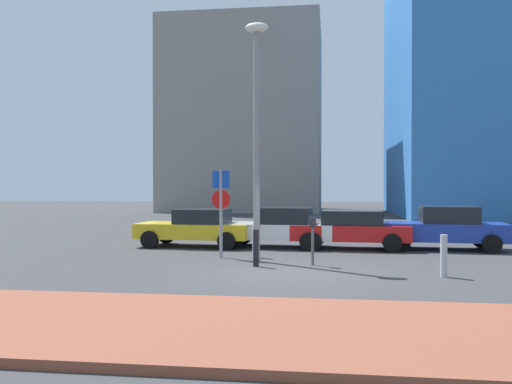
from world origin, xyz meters
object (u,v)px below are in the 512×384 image
street_lamp (257,121)px  traffic_bollard_mid (444,256)px  parked_car_white (279,227)px  traffic_bollard_far (255,241)px  parked_car_blue (444,228)px  parked_car_red (351,229)px  traffic_bollard_near (256,248)px  parking_meter (313,234)px  parked_car_yellow (197,227)px  parking_sign_post (221,202)px

street_lamp → traffic_bollard_mid: 6.53m
parked_car_white → traffic_bollard_far: size_ratio=4.10×
parked_car_blue → street_lamp: 8.00m
parked_car_red → traffic_bollard_near: (-2.79, -4.62, -0.21)m
parked_car_blue → parking_meter: bearing=-135.6°
parked_car_yellow → traffic_bollard_mid: (7.69, -5.72, -0.20)m
parking_sign_post → traffic_bollard_far: size_ratio=2.66×
parking_meter → traffic_bollard_mid: size_ratio=1.30×
traffic_bollard_mid → street_lamp: bearing=156.6°
parked_car_blue → street_lamp: bearing=-148.4°
parked_car_yellow → parked_car_red: (5.62, 0.01, 0.01)m
traffic_bollard_near → traffic_bollard_far: (-0.28, 1.90, 0.00)m
street_lamp → traffic_bollard_near: 3.81m
parked_car_blue → street_lamp: (-6.16, -3.80, 3.41)m
parked_car_yellow → parking_meter: (4.40, -4.16, 0.17)m
parked_car_blue → traffic_bollard_near: size_ratio=4.25×
parking_sign_post → parking_meter: bearing=-23.4°
street_lamp → traffic_bollard_mid: size_ratio=6.77×
parking_sign_post → parking_meter: 3.28m
parked_car_yellow → parked_car_blue: parked_car_blue is taller
parked_car_white → parked_car_red: (2.58, -0.19, -0.02)m
parked_car_red → traffic_bollard_far: 4.10m
parked_car_blue → traffic_bollard_mid: (-1.19, -5.94, -0.25)m
parked_car_yellow → traffic_bollard_near: bearing=-58.4°
parked_car_blue → traffic_bollard_far: size_ratio=4.23×
parked_car_blue → parked_car_yellow: bearing=-178.6°
parking_meter → traffic_bollard_near: 1.67m
parked_car_red → parking_meter: size_ratio=3.07×
parked_car_red → parked_car_blue: (3.26, 0.22, 0.05)m
parked_car_blue → street_lamp: street_lamp is taller
parked_car_blue → traffic_bollard_far: bearing=-155.1°
parked_car_yellow → parking_meter: bearing=-43.4°
parked_car_white → traffic_bollard_near: parked_car_white is taller
traffic_bollard_far → parked_car_red: bearing=41.5°
parked_car_white → parked_car_blue: (5.84, 0.03, 0.03)m
parked_car_red → traffic_bollard_far: (-3.07, -2.72, -0.21)m
parking_sign_post → traffic_bollard_near: parking_sign_post is taller
parked_car_white → parking_sign_post: (-1.55, -3.09, 0.99)m
parking_meter → parked_car_yellow: bearing=136.6°
traffic_bollard_far → traffic_bollard_mid: bearing=-30.4°
parked_car_red → traffic_bollard_far: parked_car_red is taller
traffic_bollard_near → traffic_bollard_mid: traffic_bollard_mid is taller
parked_car_white → parking_sign_post: bearing=-116.5°
street_lamp → parking_sign_post: bearing=151.2°
parked_car_blue → traffic_bollard_near: bearing=-141.4°
traffic_bollard_mid → parking_sign_post: bearing=155.5°
traffic_bollard_near → traffic_bollard_far: bearing=98.5°
parked_car_yellow → street_lamp: street_lamp is taller
parked_car_red → parking_meter: bearing=-106.3°
traffic_bollard_mid → parked_car_red: bearing=109.8°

